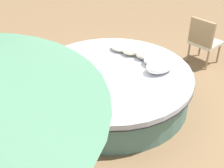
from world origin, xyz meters
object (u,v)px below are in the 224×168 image
at_px(throw_pillow_0, 160,66).
at_px(throw_pillow_3, 135,49).
at_px(throw_pillow_2, 148,53).
at_px(patio_chair, 204,39).
at_px(throw_pillow_4, 122,46).
at_px(round_bed, 112,86).
at_px(throw_pillow_1, 155,59).

relative_size(throw_pillow_0, throw_pillow_3, 0.98).
distance_m(throw_pillow_2, patio_chair, 1.43).
height_order(throw_pillow_2, patio_chair, patio_chair).
distance_m(throw_pillow_3, throw_pillow_4, 0.27).
xyz_separation_m(round_bed, patio_chair, (-2.22, -0.15, 0.27)).
relative_size(throw_pillow_1, throw_pillow_3, 0.80).
bearing_deg(throw_pillow_0, throw_pillow_3, -93.44).
relative_size(round_bed, throw_pillow_1, 6.39).
height_order(throw_pillow_1, patio_chair, patio_chair).
xyz_separation_m(throw_pillow_2, throw_pillow_3, (0.09, -0.24, -0.00)).
relative_size(throw_pillow_1, throw_pillow_4, 0.95).
xyz_separation_m(throw_pillow_0, patio_chair, (-1.56, -0.54, -0.12)).
bearing_deg(throw_pillow_2, throw_pillow_0, 74.60).
bearing_deg(throw_pillow_3, throw_pillow_0, 86.56).
xyz_separation_m(round_bed, throw_pillow_4, (-0.59, -0.59, 0.35)).
distance_m(throw_pillow_0, throw_pillow_2, 0.51).
distance_m(throw_pillow_0, throw_pillow_4, 0.98).
bearing_deg(round_bed, throw_pillow_3, -153.57).
height_order(throw_pillow_4, patio_chair, patio_chair).
xyz_separation_m(throw_pillow_1, patio_chair, (-1.47, -0.30, -0.11)).
xyz_separation_m(round_bed, throw_pillow_3, (-0.71, -0.35, 0.36)).
relative_size(throw_pillow_2, throw_pillow_4, 1.06).
height_order(throw_pillow_0, throw_pillow_1, throw_pillow_0).
xyz_separation_m(throw_pillow_1, throw_pillow_2, (-0.04, -0.26, -0.01)).
bearing_deg(throw_pillow_4, throw_pillow_0, 94.28).
xyz_separation_m(throw_pillow_3, throw_pillow_4, (0.12, -0.24, -0.01)).
relative_size(throw_pillow_1, patio_chair, 0.42).
distance_m(throw_pillow_0, patio_chair, 1.65).
distance_m(throw_pillow_4, patio_chair, 1.69).
relative_size(throw_pillow_0, throw_pillow_4, 1.16).
height_order(throw_pillow_1, throw_pillow_4, throw_pillow_1).
xyz_separation_m(throw_pillow_2, patio_chair, (-1.42, -0.05, -0.10)).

